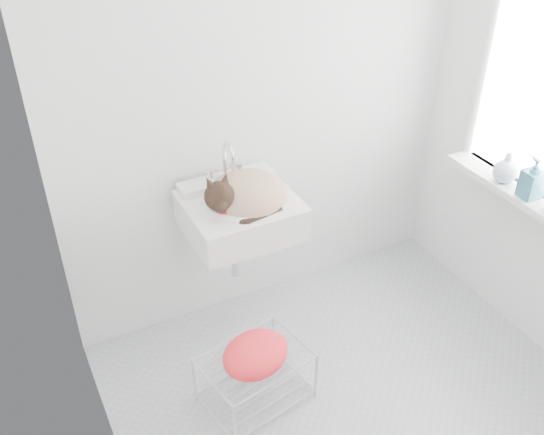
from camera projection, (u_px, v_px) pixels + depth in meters
name	position (u px, v px, depth m)	size (l,w,h in m)	color
floor	(357.00, 407.00, 3.01)	(2.20, 2.00, 0.02)	#B0B3B5
back_wall	(264.00, 93.00, 3.04)	(2.20, 0.02, 2.50)	white
left_wall	(88.00, 274.00, 1.89)	(0.02, 2.00, 2.50)	white
windowsill	(519.00, 193.00, 3.06)	(0.16, 0.88, 0.04)	white
sink	(240.00, 200.00, 2.97)	(0.54, 0.47, 0.21)	white
faucet	(224.00, 159.00, 3.03)	(0.19, 0.14, 0.19)	silver
cat	(244.00, 194.00, 2.94)	(0.44, 0.37, 0.26)	tan
wire_rack	(255.00, 377.00, 2.97)	(0.48, 0.34, 0.29)	silver
towel	(256.00, 360.00, 2.83)	(0.33, 0.23, 0.14)	red
bottle_b	(528.00, 196.00, 3.00)	(0.09, 0.10, 0.21)	#2C6572
bottle_c	(503.00, 181.00, 3.12)	(0.13, 0.13, 0.16)	silver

